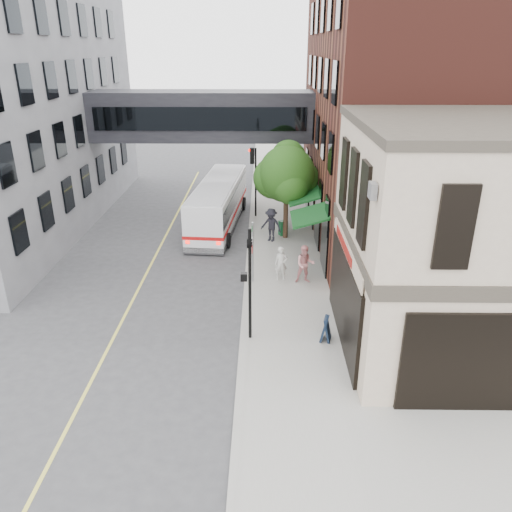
{
  "coord_description": "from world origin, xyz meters",
  "views": [
    {
      "loc": [
        0.86,
        -14.64,
        10.64
      ],
      "look_at": [
        0.62,
        2.76,
        3.26
      ],
      "focal_mm": 35.0,
      "sensor_mm": 36.0,
      "label": 1
    }
  ],
  "objects_px": {
    "newspaper_box": "(283,228)",
    "sandwich_board": "(326,329)",
    "pedestrian_b": "(305,264)",
    "bus": "(219,202)",
    "pedestrian_a": "(281,264)",
    "pedestrian_c": "(271,225)"
  },
  "relations": [
    {
      "from": "newspaper_box",
      "to": "sandwich_board",
      "type": "height_order",
      "value": "sandwich_board"
    },
    {
      "from": "pedestrian_b",
      "to": "sandwich_board",
      "type": "relative_size",
      "value": 1.9
    },
    {
      "from": "newspaper_box",
      "to": "sandwich_board",
      "type": "bearing_deg",
      "value": -106.85
    },
    {
      "from": "bus",
      "to": "sandwich_board",
      "type": "relative_size",
      "value": 10.68
    },
    {
      "from": "bus",
      "to": "pedestrian_a",
      "type": "relative_size",
      "value": 6.25
    },
    {
      "from": "pedestrian_a",
      "to": "pedestrian_c",
      "type": "relative_size",
      "value": 0.86
    },
    {
      "from": "pedestrian_c",
      "to": "newspaper_box",
      "type": "height_order",
      "value": "pedestrian_c"
    },
    {
      "from": "pedestrian_c",
      "to": "newspaper_box",
      "type": "bearing_deg",
      "value": 80.54
    },
    {
      "from": "newspaper_box",
      "to": "sandwich_board",
      "type": "distance_m",
      "value": 11.6
    },
    {
      "from": "pedestrian_a",
      "to": "newspaper_box",
      "type": "bearing_deg",
      "value": 81.24
    },
    {
      "from": "bus",
      "to": "sandwich_board",
      "type": "distance_m",
      "value": 14.64
    },
    {
      "from": "bus",
      "to": "sandwich_board",
      "type": "height_order",
      "value": "bus"
    },
    {
      "from": "pedestrian_a",
      "to": "sandwich_board",
      "type": "relative_size",
      "value": 1.71
    },
    {
      "from": "pedestrian_a",
      "to": "newspaper_box",
      "type": "xyz_separation_m",
      "value": [
        0.33,
        6.15,
        -0.39
      ]
    },
    {
      "from": "bus",
      "to": "pedestrian_b",
      "type": "bearing_deg",
      "value": -60.72
    },
    {
      "from": "pedestrian_a",
      "to": "pedestrian_b",
      "type": "height_order",
      "value": "pedestrian_b"
    },
    {
      "from": "pedestrian_c",
      "to": "bus",
      "type": "bearing_deg",
      "value": 164.02
    },
    {
      "from": "pedestrian_c",
      "to": "sandwich_board",
      "type": "bearing_deg",
      "value": -52.07
    },
    {
      "from": "pedestrian_a",
      "to": "sandwich_board",
      "type": "height_order",
      "value": "pedestrian_a"
    },
    {
      "from": "pedestrian_c",
      "to": "sandwich_board",
      "type": "distance_m",
      "value": 10.75
    },
    {
      "from": "sandwich_board",
      "to": "pedestrian_c",
      "type": "bearing_deg",
      "value": 114.92
    },
    {
      "from": "pedestrian_c",
      "to": "pedestrian_b",
      "type": "bearing_deg",
      "value": -46.87
    }
  ]
}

